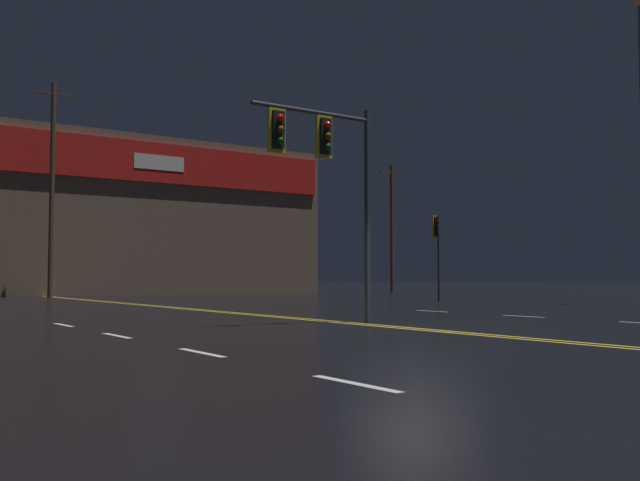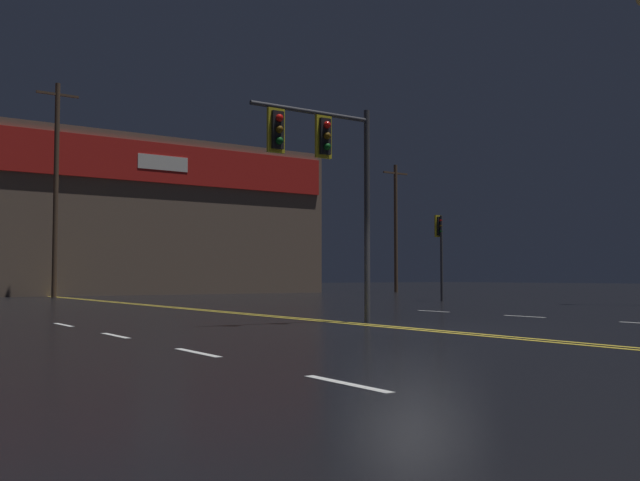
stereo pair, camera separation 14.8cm
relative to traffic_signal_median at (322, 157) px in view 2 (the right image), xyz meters
name	(u,v)px [view 2 (the right image)]	position (x,y,z in m)	size (l,w,h in m)	color
ground_plane	(412,329)	(0.82, -2.15, -3.86)	(200.00, 200.00, 0.00)	black
road_markings	(511,331)	(2.06, -3.73, -3.86)	(16.94, 60.00, 0.01)	gold
traffic_signal_median	(322,157)	(0.00, 0.00, 0.00)	(3.27, 0.36, 5.12)	#38383D
traffic_signal_corner_northeast	(440,238)	(13.33, 9.99, -1.01)	(0.42, 0.36, 3.88)	#38383D
building_backdrop	(32,215)	(0.82, 32.83, 1.04)	(36.60, 10.23, 9.77)	brown
utility_pole_row	(14,184)	(-1.66, 25.60, 2.00)	(48.49, 0.26, 12.76)	#4C3828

